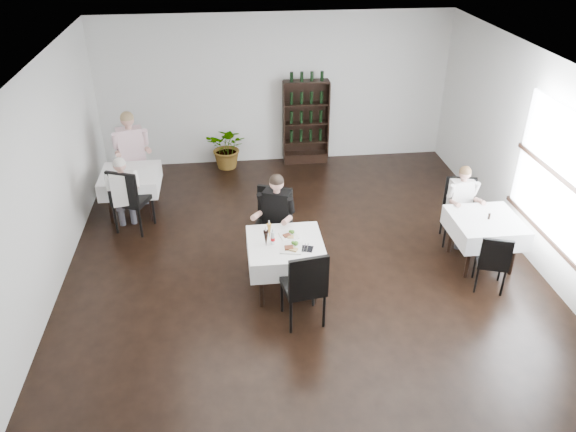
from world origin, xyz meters
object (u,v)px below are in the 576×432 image
(wine_shelf, at_px, (306,123))
(potted_tree, at_px, (228,147))
(diner_main, at_px, (275,214))
(main_table, at_px, (285,251))

(wine_shelf, distance_m, potted_tree, 1.65)
(potted_tree, bearing_deg, diner_main, -79.84)
(main_table, relative_size, potted_tree, 1.15)
(wine_shelf, distance_m, diner_main, 3.76)
(wine_shelf, relative_size, diner_main, 1.21)
(wine_shelf, bearing_deg, main_table, -101.78)
(main_table, height_order, potted_tree, potted_tree)
(wine_shelf, height_order, potted_tree, wine_shelf)
(main_table, bearing_deg, potted_tree, 99.49)
(main_table, bearing_deg, diner_main, 95.95)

